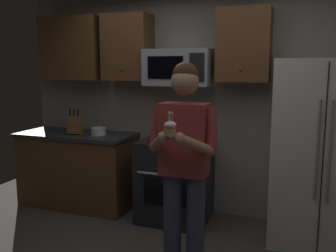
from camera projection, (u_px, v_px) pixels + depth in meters
wall_back at (198, 104)px, 4.35m from camera, size 4.40×0.10×2.60m
oven_range at (175, 180)px, 4.16m from camera, size 0.76×0.70×0.93m
microwave at (179, 68)px, 4.08m from camera, size 0.74×0.41×0.40m
refrigerator at (321, 153)px, 3.56m from camera, size 0.90×0.75×1.80m
cabinet_row_upper at (134, 48)px, 4.29m from camera, size 2.78×0.36×0.76m
counter_left at (78, 169)px, 4.62m from camera, size 1.44×0.66×0.92m
knife_block at (75, 125)px, 4.48m from camera, size 0.16×0.15×0.32m
bowl_large_white at (98, 131)px, 4.42m from camera, size 0.19×0.19×0.09m
person at (184, 158)px, 2.96m from camera, size 0.60×0.48×1.76m
cupcake at (170, 128)px, 2.61m from camera, size 0.09×0.09×0.17m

